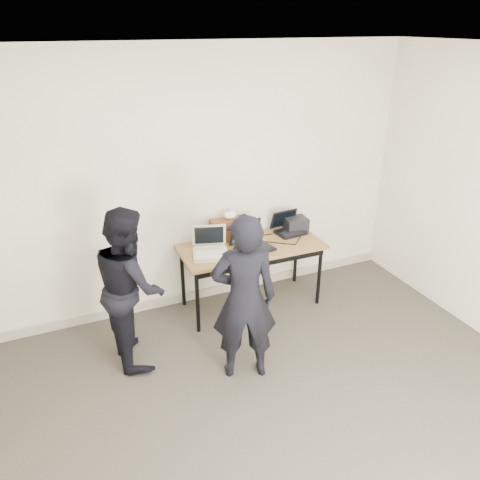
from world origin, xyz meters
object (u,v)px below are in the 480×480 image
laptop_center (251,243)px  person_typist (244,299)px  leather_satchel (228,229)px  person_observer (130,286)px  laptop_right (288,227)px  equipment_box (296,224)px  desk (252,251)px  laptop_beige (210,249)px

laptop_center → person_typist: bearing=-130.7°
leather_satchel → person_observer: (-1.16, -0.57, -0.11)m
laptop_right → person_observer: size_ratio=0.23×
laptop_right → equipment_box: 0.12m
laptop_center → leather_satchel: size_ratio=1.15×
person_observer → desk: bearing=-77.1°
laptop_center → leather_satchel: (-0.15, 0.27, 0.07)m
laptop_beige → equipment_box: laptop_beige is taller
desk → laptop_right: 0.56m
desk → person_observer: size_ratio=1.03×
laptop_center → person_observer: size_ratio=0.29×
person_observer → laptop_center: bearing=-78.6°
laptop_center → person_observer: person_observer is taller
laptop_beige → person_observer: size_ratio=0.29×
equipment_box → person_typist: person_typist is taller
laptop_beige → laptop_center: (0.44, -0.03, 0.01)m
laptop_center → equipment_box: bearing=7.1°
desk → laptop_beige: laptop_beige is taller
equipment_box → laptop_beige: bearing=-169.5°
equipment_box → person_typist: size_ratio=0.16×
leather_satchel → person_observer: size_ratio=0.25×
equipment_box → person_observer: person_observer is taller
person_typist → person_observer: size_ratio=1.03×
laptop_center → laptop_right: bearing=8.6°
laptop_beige → leather_satchel: size_ratio=1.14×
leather_satchel → laptop_center: bearing=-57.9°
laptop_beige → equipment_box: bearing=26.9°
laptop_center → equipment_box: size_ratio=1.75×
desk → laptop_beige: size_ratio=3.60×
desk → laptop_center: bearing=-119.3°
laptop_beige → laptop_right: (0.99, 0.18, -0.00)m
leather_satchel → equipment_box: 0.81m
laptop_center → person_typist: 1.05m
desk → equipment_box: size_ratio=6.27×
laptop_center → person_observer: bearing=-179.8°
leather_satchel → person_typist: 1.25m
desk → leather_satchel: leather_satchel is taller
desk → leather_satchel: size_ratio=4.11×
desk → person_typist: bearing=-117.0°
laptop_beige → laptop_right: laptop_beige is taller
person_typist → leather_satchel: bearing=-88.9°
laptop_beige → laptop_right: size_ratio=1.23×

